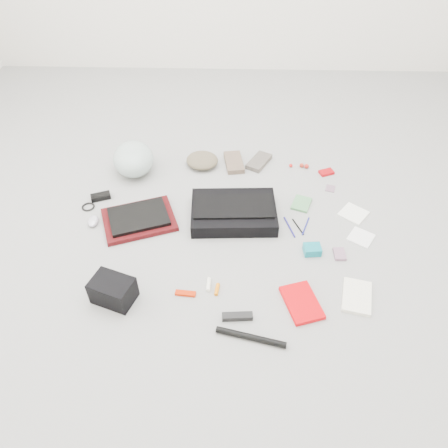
{
  "coord_description": "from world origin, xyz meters",
  "views": [
    {
      "loc": [
        0.05,
        -1.66,
        1.64
      ],
      "look_at": [
        0.0,
        0.0,
        0.05
      ],
      "focal_mm": 35.0,
      "sensor_mm": 36.0,
      "label": 1
    }
  ],
  "objects_px": {
    "book_red": "(302,303)",
    "accordion_wallet": "(312,250)",
    "camera_bag": "(113,290)",
    "laptop": "(139,217)",
    "messenger_bag": "(234,212)",
    "bike_helmet": "(133,159)"
  },
  "relations": [
    {
      "from": "bike_helmet",
      "to": "camera_bag",
      "type": "relative_size",
      "value": 1.63
    },
    {
      "from": "bike_helmet",
      "to": "book_red",
      "type": "bearing_deg",
      "value": -59.14
    },
    {
      "from": "accordion_wallet",
      "to": "camera_bag",
      "type": "bearing_deg",
      "value": -166.87
    },
    {
      "from": "messenger_bag",
      "to": "camera_bag",
      "type": "bearing_deg",
      "value": -136.23
    },
    {
      "from": "laptop",
      "to": "bike_helmet",
      "type": "xyz_separation_m",
      "value": [
        -0.1,
        0.46,
        0.05
      ]
    },
    {
      "from": "laptop",
      "to": "accordion_wallet",
      "type": "bearing_deg",
      "value": -32.58
    },
    {
      "from": "laptop",
      "to": "book_red",
      "type": "relative_size",
      "value": 1.45
    },
    {
      "from": "book_red",
      "to": "accordion_wallet",
      "type": "xyz_separation_m",
      "value": [
        0.08,
        0.32,
        0.01
      ]
    },
    {
      "from": "bike_helmet",
      "to": "accordion_wallet",
      "type": "height_order",
      "value": "bike_helmet"
    },
    {
      "from": "book_red",
      "to": "accordion_wallet",
      "type": "distance_m",
      "value": 0.33
    },
    {
      "from": "messenger_bag",
      "to": "camera_bag",
      "type": "xyz_separation_m",
      "value": [
        -0.54,
        -0.57,
        0.02
      ]
    },
    {
      "from": "camera_bag",
      "to": "book_red",
      "type": "height_order",
      "value": "camera_bag"
    },
    {
      "from": "camera_bag",
      "to": "laptop",
      "type": "bearing_deg",
      "value": 107.44
    },
    {
      "from": "accordion_wallet",
      "to": "bike_helmet",
      "type": "bearing_deg",
      "value": 141.61
    },
    {
      "from": "bike_helmet",
      "to": "camera_bag",
      "type": "height_order",
      "value": "bike_helmet"
    },
    {
      "from": "messenger_bag",
      "to": "accordion_wallet",
      "type": "xyz_separation_m",
      "value": [
        0.4,
        -0.25,
        -0.02
      ]
    },
    {
      "from": "laptop",
      "to": "bike_helmet",
      "type": "relative_size",
      "value": 1.02
    },
    {
      "from": "laptop",
      "to": "bike_helmet",
      "type": "distance_m",
      "value": 0.47
    },
    {
      "from": "book_red",
      "to": "accordion_wallet",
      "type": "height_order",
      "value": "accordion_wallet"
    },
    {
      "from": "laptop",
      "to": "camera_bag",
      "type": "relative_size",
      "value": 1.66
    },
    {
      "from": "messenger_bag",
      "to": "accordion_wallet",
      "type": "bearing_deg",
      "value": -34.81
    },
    {
      "from": "laptop",
      "to": "camera_bag",
      "type": "xyz_separation_m",
      "value": [
        -0.02,
        -0.52,
        0.02
      ]
    }
  ]
}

